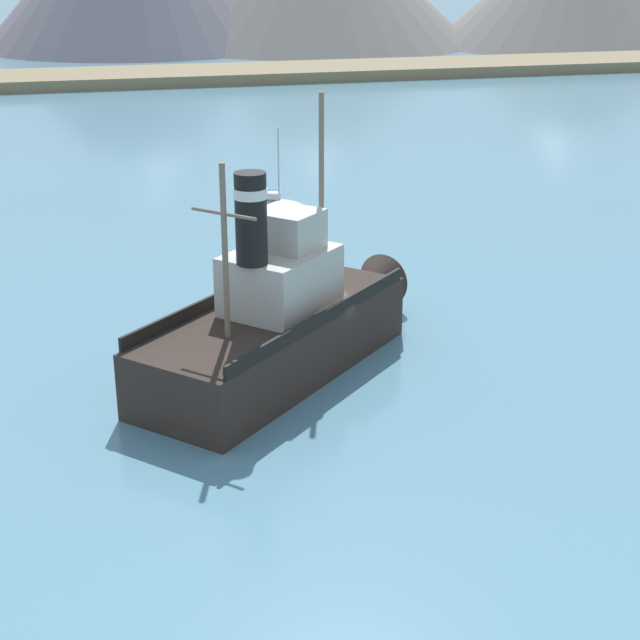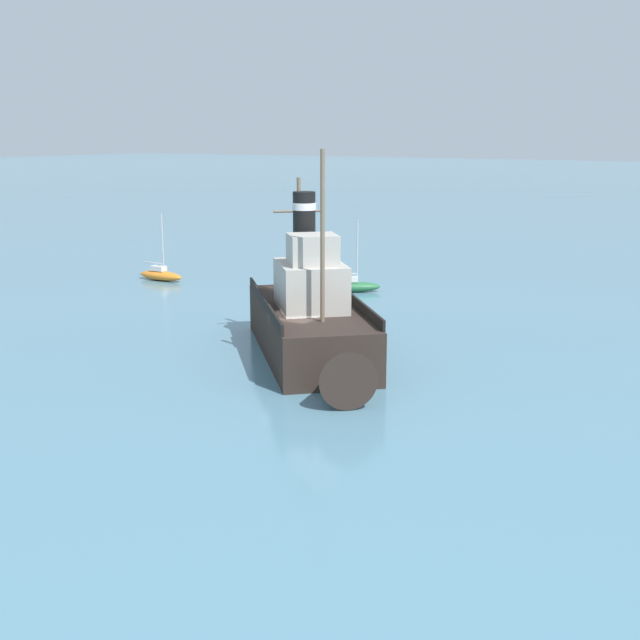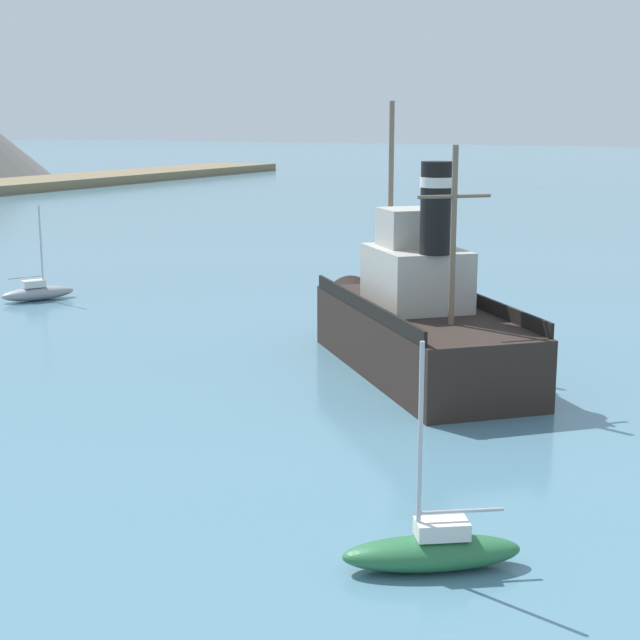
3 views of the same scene
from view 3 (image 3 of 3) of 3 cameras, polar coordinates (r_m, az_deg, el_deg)
name	(u,v)px [view 3 (image 3 of 3)]	position (r m, az deg, el deg)	size (l,w,h in m)	color
ground_plane	(424,360)	(38.39, 6.09, -2.35)	(600.00, 600.00, 0.00)	teal
old_tugboat	(414,322)	(36.60, 5.50, -0.09)	(12.76, 12.37, 9.90)	#2D231E
sailboat_grey	(38,292)	(52.73, -16.11, 1.57)	(3.87, 2.74, 4.90)	gray
sailboat_green	(433,549)	(21.13, 6.57, -13.12)	(3.04, 3.77, 4.90)	#286B3D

